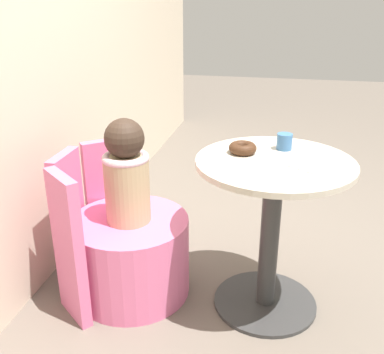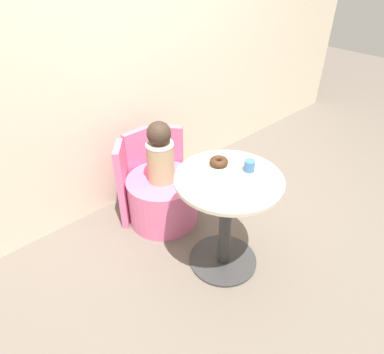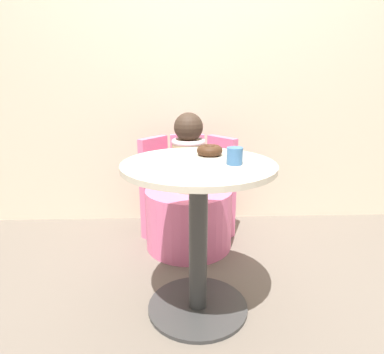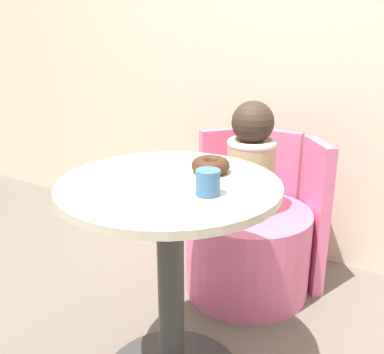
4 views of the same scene
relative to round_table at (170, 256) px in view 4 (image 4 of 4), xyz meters
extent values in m
cube|color=beige|center=(0.10, 1.14, 0.72)|extent=(6.00, 0.06, 2.40)
cylinder|color=#333333|center=(0.00, 0.00, -0.12)|extent=(0.08, 0.08, 0.68)
cylinder|color=beige|center=(0.00, 0.00, 0.23)|extent=(0.66, 0.66, 0.02)
cylinder|color=#DB6693|center=(-0.02, 0.65, -0.29)|extent=(0.55, 0.55, 0.39)
cube|color=#DB6693|center=(-0.02, 0.95, -0.14)|extent=(0.24, 0.05, 0.69)
cube|color=#DB6693|center=(0.21, 0.84, -0.14)|extent=(0.19, 0.21, 0.69)
cube|color=#DB6693|center=(-0.26, 0.84, -0.14)|extent=(0.19, 0.21, 0.69)
cylinder|color=tan|center=(-0.02, 0.65, 0.07)|extent=(0.20, 0.20, 0.31)
torus|color=beige|center=(-0.02, 0.65, 0.21)|extent=(0.21, 0.21, 0.04)
sphere|color=#38281E|center=(-0.02, 0.65, 0.30)|extent=(0.18, 0.18, 0.18)
torus|color=#3D2314|center=(0.06, 0.14, 0.27)|extent=(0.12, 0.12, 0.05)
cylinder|color=#386699|center=(0.15, -0.03, 0.28)|extent=(0.07, 0.07, 0.07)
cube|color=white|center=(-0.04, -0.13, 0.25)|extent=(0.18, 0.18, 0.01)
camera|label=1|loc=(-1.77, -0.02, 0.89)|focal=42.00mm
camera|label=2|loc=(-1.30, -1.09, 1.42)|focal=32.00mm
camera|label=3|loc=(-0.08, -1.41, 0.60)|focal=32.00mm
camera|label=4|loc=(0.71, -1.02, 0.69)|focal=42.00mm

